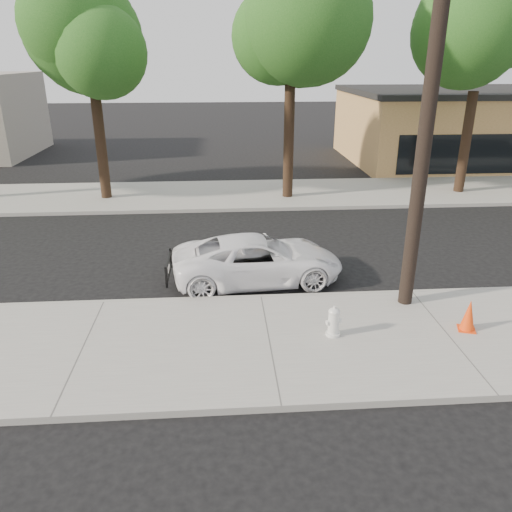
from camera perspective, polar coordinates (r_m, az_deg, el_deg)
name	(u,v)px	position (r m, az deg, el deg)	size (l,w,h in m)	color
ground	(255,269)	(14.92, -0.09, -1.52)	(120.00, 120.00, 0.00)	black
near_sidewalk	(269,343)	(11.08, 1.53, -9.96)	(90.00, 4.40, 0.15)	gray
far_sidewalk	(242,194)	(22.95, -1.62, 7.05)	(90.00, 5.00, 0.15)	gray
curb_near	(261,298)	(12.99, 0.58, -4.87)	(90.00, 0.12, 0.16)	#9E9B93
building_main	(500,127)	(34.41, 26.14, 13.12)	(18.00, 10.00, 4.00)	#A77845
utility_pole	(428,116)	(11.95, 19.02, 14.86)	(1.40, 0.34, 9.00)	black
tree_b	(94,50)	(22.26, -18.01, 21.44)	(4.34, 4.20, 8.45)	black
tree_c	(297,30)	(21.57, 4.75, 24.38)	(4.96, 4.80, 9.55)	black
tree_d	(487,45)	(24.35, 24.88, 21.02)	(4.50, 4.35, 8.75)	black
police_cruiser	(258,259)	(13.91, 0.20, -0.39)	(2.17, 4.71, 1.31)	white
fire_hydrant	(334,322)	(11.21, 8.86, -7.47)	(0.36, 0.32, 0.67)	silver
traffic_cone	(469,316)	(12.25, 23.13, -6.28)	(0.48, 0.48, 0.73)	#F7410D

